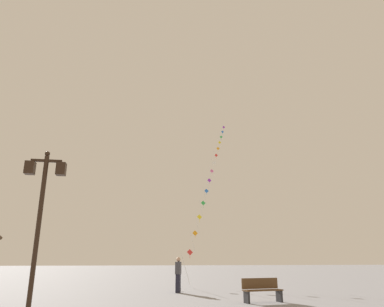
{
  "coord_description": "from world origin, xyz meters",
  "views": [
    {
      "loc": [
        -0.68,
        -1.32,
        1.6
      ],
      "look_at": [
        3.46,
        23.48,
        9.21
      ],
      "focal_mm": 32.78,
      "sensor_mm": 36.0,
      "label": 1
    }
  ],
  "objects": [
    {
      "name": "ground_plane",
      "position": [
        0.0,
        20.0,
        0.0
      ],
      "size": [
        160.0,
        160.0,
        0.0
      ],
      "primitive_type": "plane",
      "color": "gray"
    },
    {
      "name": "twin_lantern_lamp_post",
      "position": [
        -3.46,
        9.92,
        3.38
      ],
      "size": [
        1.21,
        0.28,
        4.89
      ],
      "color": "black",
      "rests_on": "ground_plane"
    },
    {
      "name": "kite_train",
      "position": [
        6.29,
        29.37,
        9.35
      ],
      "size": [
        8.71,
        22.17,
        18.3
      ],
      "color": "brown",
      "rests_on": "ground_plane"
    },
    {
      "name": "kite_flyer",
      "position": [
        1.71,
        17.25,
        0.9
      ],
      "size": [
        0.37,
        0.62,
        1.71
      ],
      "rotation": [
        0.0,
        0.0,
        1.21
      ],
      "color": "#1E1E2D",
      "rests_on": "ground_plane"
    },
    {
      "name": "park_bench",
      "position": [
        4.43,
        12.67,
        0.45
      ],
      "size": [
        1.65,
        0.72,
        0.89
      ],
      "rotation": [
        0.0,
        0.0,
        0.18
      ],
      "color": "brown",
      "rests_on": "ground_plane"
    }
  ]
}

